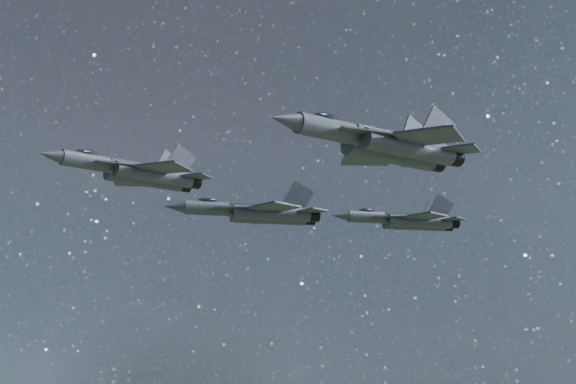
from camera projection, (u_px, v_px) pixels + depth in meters
jet_lead at (137, 172)px, 80.93m from camera, size 17.78×12.53×4.50m
jet_left at (258, 212)px, 100.30m from camera, size 20.08×13.29×5.12m
jet_right at (385, 144)px, 66.53m from camera, size 19.55×13.96×5.00m
jet_slot at (407, 220)px, 99.77m from camera, size 16.78×11.12×4.28m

